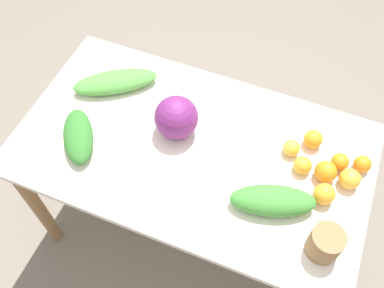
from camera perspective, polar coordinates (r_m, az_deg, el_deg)
name	(u,v)px	position (r m, az deg, el deg)	size (l,w,h in m)	color
ground_plane	(192,223)	(2.39, 0.00, -10.44)	(8.00, 8.00, 0.00)	#70665B
dining_table	(192,161)	(1.80, 0.00, -2.22)	(1.41, 0.80, 0.77)	silver
cabbage_purple	(176,118)	(1.68, -2.11, 3.55)	(0.18, 0.18, 0.18)	#6B2366
paper_bag	(325,243)	(1.53, 17.34, -12.51)	(0.12, 0.12, 0.12)	olive
greens_bunch_dandelion	(78,136)	(1.75, -14.93, 1.03)	(0.27, 0.12, 0.08)	#2D6B28
greens_bunch_scallion	(273,201)	(1.57, 10.72, -7.42)	(0.31, 0.12, 0.09)	#3D8433
greens_bunch_chard	(115,82)	(1.90, -10.20, 8.17)	(0.37, 0.13, 0.07)	#4C933D
orange_0	(303,165)	(1.68, 14.53, -2.76)	(0.07, 0.07, 0.07)	orange
orange_1	(313,139)	(1.75, 15.85, 0.61)	(0.08, 0.08, 0.08)	orange
orange_2	(326,172)	(1.68, 17.39, -3.55)	(0.08, 0.08, 0.08)	orange
orange_3	(291,148)	(1.71, 13.12, -0.51)	(0.07, 0.07, 0.07)	#F9A833
orange_4	(340,162)	(1.73, 19.12, -2.25)	(0.07, 0.07, 0.07)	orange
orange_5	(362,164)	(1.75, 21.77, -2.50)	(0.07, 0.07, 0.07)	orange
orange_6	(324,194)	(1.63, 17.21, -6.39)	(0.08, 0.08, 0.08)	orange
orange_7	(350,179)	(1.69, 20.29, -4.39)	(0.08, 0.08, 0.08)	#F9A833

